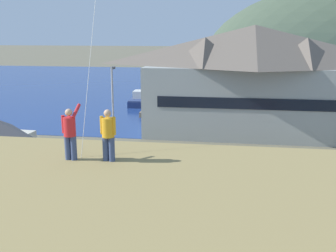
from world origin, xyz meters
name	(u,v)px	position (x,y,z in m)	size (l,w,h in m)	color
ground_plane	(123,220)	(0.00, 0.00, 0.00)	(600.00, 600.00, 0.00)	#66604C
parking_lot_pad	(141,187)	(0.00, 5.00, 0.05)	(40.00, 20.00, 0.10)	gray
bay_water	(198,86)	(0.00, 60.00, 0.01)	(360.00, 84.00, 0.03)	navy
harbor_lodge	(253,77)	(8.53, 22.38, 6.17)	(23.93, 10.46, 11.59)	#999E99
wharf_dock	(160,106)	(-3.71, 34.91, 0.35)	(3.20, 13.51, 0.70)	#70604C
moored_boat_wharfside	(140,99)	(-7.34, 38.24, 0.72)	(2.91, 8.08, 2.16)	navy
parked_car_front_row_silver	(225,166)	(5.85, 7.61, 1.06)	(4.23, 2.10, 1.82)	#9EA3A8
parked_car_mid_row_near	(132,170)	(-0.83, 5.62, 1.06)	(4.25, 2.15, 1.82)	black
parked_car_front_row_red	(184,202)	(3.51, 0.71, 1.06)	(4.33, 2.32, 1.82)	slate
parked_car_mid_row_center	(296,217)	(9.76, -0.38, 1.06)	(4.31, 2.28, 1.82)	#9EA3A8
parked_car_back_row_right	(93,198)	(-1.97, 0.44, 1.06)	(4.33, 2.33, 1.82)	#B28923
parked_car_mid_row_far	(294,178)	(10.56, 5.81, 1.06)	(4.27, 2.20, 1.82)	red
parking_light_pole	(113,108)	(-3.53, 10.55, 4.64)	(0.24, 0.78, 7.98)	#ADADB2
person_kite_flyer	(70,132)	(0.68, -8.77, 7.60)	(0.55, 0.64, 1.86)	#384770
person_companion	(108,134)	(1.98, -8.72, 7.59)	(0.55, 0.40, 1.74)	#384770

